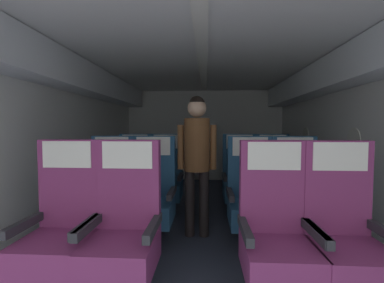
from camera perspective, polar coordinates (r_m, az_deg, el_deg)
ground at (r=3.28m, az=2.22°, el=-18.64°), size 3.78×6.09×0.02m
fuselage_shell at (r=3.33m, az=2.37°, el=8.56°), size 3.66×5.74×2.10m
seat_a_left_window at (r=2.19m, az=-26.94°, el=-17.05°), size 0.50×0.51×1.11m
seat_a_left_aisle at (r=1.99m, az=-14.83°, el=-18.81°), size 0.50×0.51×1.11m
seat_a_right_aisle at (r=2.11m, az=30.82°, el=-17.86°), size 0.50×0.51×1.11m
seat_a_right_window at (r=1.96m, az=18.22°, el=-19.23°), size 0.50×0.51×1.11m
seat_b_left_window at (r=2.96m, az=-17.86°, el=-11.55°), size 0.50×0.51×1.11m
seat_b_left_aisle at (r=2.84m, az=-8.88°, el=-12.05°), size 0.50×0.51×1.11m
seat_b_right_aisle at (r=2.92m, az=22.26°, el=-11.83°), size 0.50×0.51×1.11m
seat_b_right_window at (r=2.81m, az=12.96°, el=-12.26°), size 0.50×0.51×1.11m
seat_c_left_window at (r=3.81m, az=-12.83°, el=-8.18°), size 0.50×0.51×1.11m
seat_c_left_aisle at (r=3.71m, az=-5.89°, el=-8.42°), size 0.50×0.51×1.11m
seat_c_right_aisle at (r=3.79m, az=17.74°, el=-8.31°), size 0.50×0.51×1.11m
seat_c_right_window at (r=3.71m, az=10.59°, el=-8.45°), size 0.50×0.51×1.11m
flight_attendant at (r=2.82m, az=1.09°, el=-2.10°), size 0.43×0.28×1.55m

